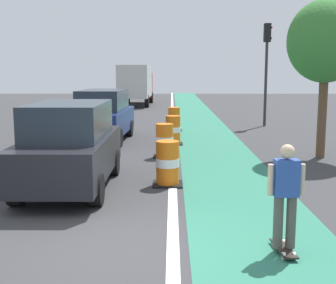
{
  "coord_description": "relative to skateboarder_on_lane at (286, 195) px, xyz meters",
  "views": [
    {
      "loc": [
        0.88,
        -6.88,
        2.76
      ],
      "look_at": [
        0.79,
        3.81,
        1.1
      ],
      "focal_mm": 48.74,
      "sensor_mm": 36.0,
      "label": 1
    }
  ],
  "objects": [
    {
      "name": "skateboarder_on_lane",
      "position": [
        0.0,
        0.0,
        0.0
      ],
      "size": [
        0.57,
        0.81,
        1.69
      ],
      "color": "black",
      "rests_on": "ground"
    },
    {
      "name": "ground_plane",
      "position": [
        -2.6,
        0.19,
        -0.91
      ],
      "size": [
        100.0,
        100.0,
        0.0
      ],
      "primitive_type": "plane",
      "color": "#38383A"
    },
    {
      "name": "traffic_light_corner",
      "position": [
        3.01,
        16.44,
        2.59
      ],
      "size": [
        0.41,
        0.32,
        5.1
      ],
      "color": "#2D2D2D",
      "rests_on": "ground"
    },
    {
      "name": "traffic_barrel_mid",
      "position": [
        -1.96,
        7.89,
        -0.38
      ],
      "size": [
        0.73,
        0.73,
        1.09
      ],
      "color": "orange",
      "rests_on": "ground"
    },
    {
      "name": "traffic_barrel_front",
      "position": [
        -1.83,
        4.21,
        -0.38
      ],
      "size": [
        0.73,
        0.73,
        1.09
      ],
      "color": "orange",
      "rests_on": "ground"
    },
    {
      "name": "parked_suv_nearest",
      "position": [
        -4.11,
        3.87,
        0.12
      ],
      "size": [
        1.92,
        4.6,
        2.04
      ],
      "color": "black",
      "rests_on": "ground"
    },
    {
      "name": "parked_suv_second",
      "position": [
        -4.45,
        11.33,
        0.12
      ],
      "size": [
        2.1,
        4.69,
        2.04
      ],
      "color": "navy",
      "rests_on": "ground"
    },
    {
      "name": "traffic_barrel_back",
      "position": [
        -1.68,
        10.55,
        -0.38
      ],
      "size": [
        0.73,
        0.73,
        1.09
      ],
      "color": "orange",
      "rests_on": "ground"
    },
    {
      "name": "delivery_truck_down_block",
      "position": [
        -4.64,
        30.73,
        0.94
      ],
      "size": [
        2.47,
        7.64,
        3.23
      ],
      "color": "beige",
      "rests_on": "ground"
    },
    {
      "name": "traffic_barrel_far",
      "position": [
        -1.63,
        14.63,
        -0.38
      ],
      "size": [
        0.73,
        0.73,
        1.09
      ],
      "color": "orange",
      "rests_on": "ground"
    },
    {
      "name": "street_tree_sidewalk",
      "position": [
        3.08,
        7.86,
        2.76
      ],
      "size": [
        2.4,
        2.4,
        5.0
      ],
      "color": "brown",
      "rests_on": "ground"
    },
    {
      "name": "lane_divider_stripe",
      "position": [
        -1.7,
        12.19,
        -0.91
      ],
      "size": [
        0.2,
        80.0,
        0.01
      ],
      "primitive_type": "cube",
      "color": "silver",
      "rests_on": "ground"
    },
    {
      "name": "bike_lane_strip",
      "position": [
        -0.2,
        12.19,
        -0.91
      ],
      "size": [
        2.5,
        80.0,
        0.01
      ],
      "primitive_type": "cube",
      "color": "#2D755B",
      "rests_on": "ground"
    }
  ]
}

